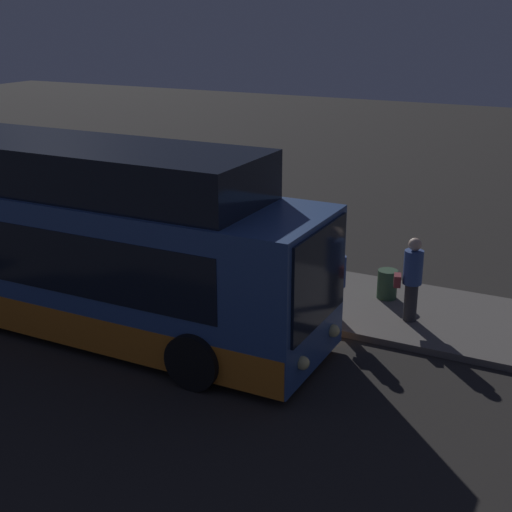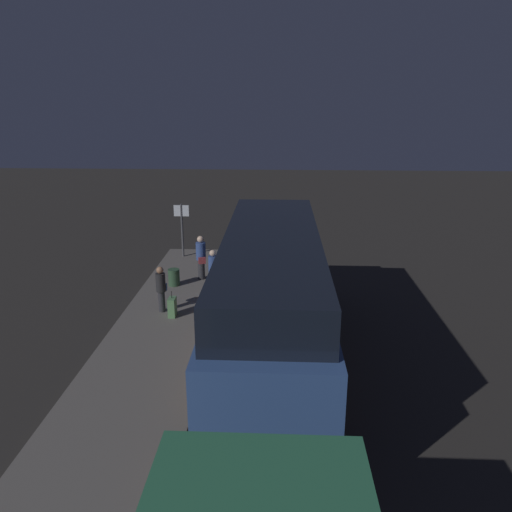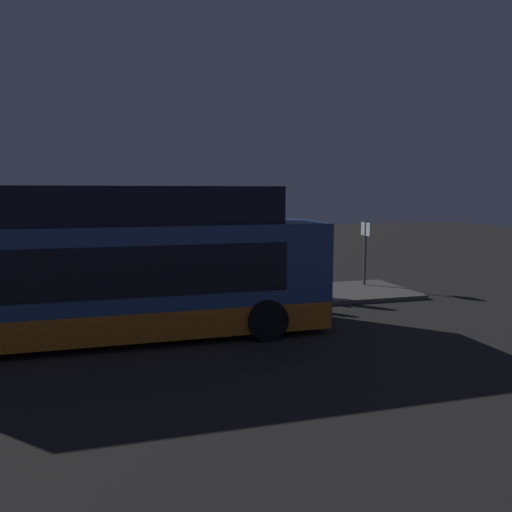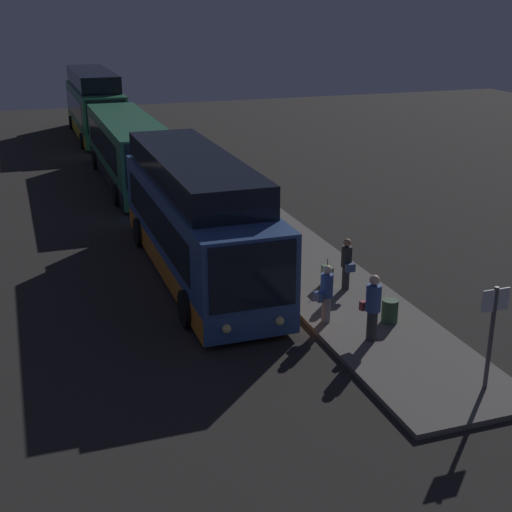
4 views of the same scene
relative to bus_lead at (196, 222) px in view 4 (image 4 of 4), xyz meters
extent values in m
plane|color=#2B2826|center=(0.55, 0.17, -1.70)|extent=(80.00, 80.00, 0.00)
cube|color=#605B56|center=(0.55, 3.41, -1.63)|extent=(20.00, 3.29, 0.14)
cube|color=#33518C|center=(0.10, 0.00, -0.17)|extent=(10.90, 2.57, 2.70)
cube|color=orange|center=(0.10, 0.00, -1.17)|extent=(10.85, 2.59, 0.70)
cube|color=black|center=(-0.17, 0.00, 0.15)|extent=(8.94, 2.60, 1.19)
cube|color=black|center=(5.57, 0.00, 0.22)|extent=(0.06, 2.26, 1.73)
sphere|color=#F9E58C|center=(5.59, 0.71, -1.07)|extent=(0.24, 0.24, 0.24)
sphere|color=#F9E58C|center=(5.59, -0.71, -1.07)|extent=(0.24, 0.24, 0.24)
cylinder|color=black|center=(3.81, 1.29, -1.19)|extent=(1.02, 0.30, 1.02)
cylinder|color=black|center=(3.81, -1.29, -1.19)|extent=(1.02, 0.30, 1.02)
cylinder|color=black|center=(-3.28, 1.29, -1.19)|extent=(1.02, 0.30, 1.02)
cylinder|color=black|center=(-3.28, -1.29, -1.19)|extent=(1.02, 0.30, 1.02)
cube|color=black|center=(-0.33, 0.00, 1.64)|extent=(9.27, 2.37, 0.92)
cube|color=#2D704C|center=(-12.78, 0.00, -0.09)|extent=(11.43, 2.46, 2.89)
cube|color=black|center=(-12.78, 0.00, -1.19)|extent=(11.37, 2.48, 0.70)
cube|color=black|center=(-13.07, 0.00, 0.25)|extent=(9.37, 2.49, 1.27)
cube|color=black|center=(-7.05, 0.00, 0.33)|extent=(0.06, 2.17, 1.85)
sphere|color=#F9E58C|center=(-7.03, 0.68, -1.09)|extent=(0.24, 0.24, 0.24)
sphere|color=#F9E58C|center=(-7.03, -0.68, -1.09)|extent=(0.24, 0.24, 0.24)
cylinder|color=black|center=(-8.90, 1.23, -1.24)|extent=(0.92, 0.30, 0.92)
cylinder|color=black|center=(-8.90, -1.23, -1.24)|extent=(0.92, 0.30, 0.92)
cylinder|color=black|center=(-16.32, 1.23, -1.24)|extent=(0.92, 0.30, 0.92)
cylinder|color=black|center=(-16.32, -1.23, -1.24)|extent=(0.92, 0.30, 0.92)
cube|color=#2D704C|center=(-25.69, 0.00, -0.07)|extent=(10.80, 2.53, 2.94)
cube|color=gold|center=(-25.69, 0.00, -1.19)|extent=(10.74, 2.55, 0.70)
cube|color=black|center=(-25.96, 0.00, 0.28)|extent=(8.85, 2.56, 1.30)
cube|color=black|center=(-20.27, 0.00, 0.36)|extent=(0.06, 2.23, 1.88)
sphere|color=#F9E58C|center=(-20.25, 0.70, -1.09)|extent=(0.24, 0.24, 0.24)
sphere|color=#F9E58C|center=(-20.25, -0.70, -1.09)|extent=(0.24, 0.24, 0.24)
cylinder|color=black|center=(-22.02, 1.27, -1.25)|extent=(0.90, 0.30, 0.90)
cylinder|color=black|center=(-22.02, -1.27, -1.25)|extent=(0.90, 0.30, 0.90)
cylinder|color=black|center=(-29.04, 1.27, -1.25)|extent=(0.90, 0.30, 0.90)
cylinder|color=black|center=(-29.04, -1.27, -1.25)|extent=(0.90, 0.30, 0.90)
cube|color=black|center=(-26.13, 0.00, 1.91)|extent=(9.18, 2.33, 1.01)
cylinder|color=#2D2D33|center=(3.15, 3.75, -1.20)|extent=(0.23, 0.23, 0.73)
cylinder|color=#262628|center=(3.15, 3.75, -0.52)|extent=(0.33, 0.33, 0.63)
sphere|color=#9E7051|center=(3.15, 3.75, -0.08)|extent=(0.24, 0.24, 0.24)
cube|color=#334C7F|center=(3.41, 3.76, -0.78)|extent=(0.15, 0.28, 0.24)
cylinder|color=#2D2D33|center=(6.44, 2.90, -1.16)|extent=(0.34, 0.34, 0.81)
cylinder|color=#334C8C|center=(6.44, 2.90, -0.40)|extent=(0.48, 0.48, 0.70)
sphere|color=beige|center=(6.44, 2.90, 0.09)|extent=(0.26, 0.26, 0.26)
cube|color=maroon|center=(6.16, 2.82, -0.70)|extent=(0.21, 0.31, 0.24)
cylinder|color=gray|center=(5.07, 2.24, -1.19)|extent=(0.28, 0.28, 0.74)
cylinder|color=#334C8C|center=(5.07, 2.24, -0.50)|extent=(0.40, 0.40, 0.64)
sphere|color=beige|center=(5.07, 2.24, -0.06)|extent=(0.24, 0.24, 0.24)
cube|color=#334C7F|center=(5.12, 1.98, -0.77)|extent=(0.30, 0.19, 0.24)
cube|color=#598C59|center=(2.77, 3.32, -1.24)|extent=(0.42, 0.23, 0.64)
cylinder|color=black|center=(2.77, 3.32, -0.80)|extent=(0.02, 0.02, 0.24)
cylinder|color=#4C4C51|center=(9.40, 4.20, -0.34)|extent=(0.10, 0.10, 2.44)
cube|color=silver|center=(9.40, 4.20, 0.58)|extent=(0.04, 0.68, 0.50)
cylinder|color=#2D4C33|center=(5.66, 3.85, -1.24)|extent=(0.44, 0.44, 0.65)
camera|label=1|loc=(9.73, -10.55, 4.51)|focal=50.00mm
camera|label=2|loc=(-12.31, -0.17, 5.30)|focal=35.00mm
camera|label=3|loc=(0.24, -12.78, 1.95)|focal=35.00mm
camera|label=4|loc=(21.01, -5.25, 6.66)|focal=50.00mm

